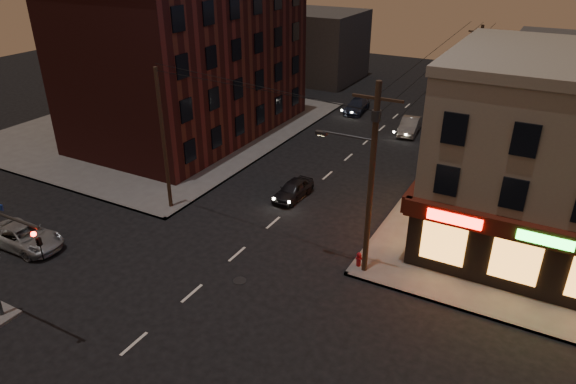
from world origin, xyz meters
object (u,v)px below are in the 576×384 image
Objects in this scene: sedan_near at (293,190)px; fire_hydrant at (359,259)px; sedan_mid at (410,126)px; suv_cross at (25,237)px; sedan_far at (357,106)px.

fire_hydrant is at bearing -35.85° from sedan_near.
suv_cross is at bearing -121.12° from sedan_mid.
fire_hydrant is at bearing -73.23° from sedan_far.
sedan_near is at bearing -40.91° from suv_cross.
sedan_near is 8.85m from fire_hydrant.
sedan_near is at bearing -85.60° from sedan_far.
sedan_mid is 7.42m from sedan_far.
sedan_far is 27.42m from fire_hydrant.
sedan_mid is (3.11, 16.26, 0.08)m from sedan_near.
sedan_far is (-6.49, 3.61, -0.06)m from sedan_mid.
suv_cross reaches higher than sedan_near.
sedan_mid is at bearing -34.37° from sedan_far.
sedan_far reaches higher than fire_hydrant.
sedan_near is at bearing -106.83° from sedan_mid.
suv_cross is 31.91m from sedan_mid.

